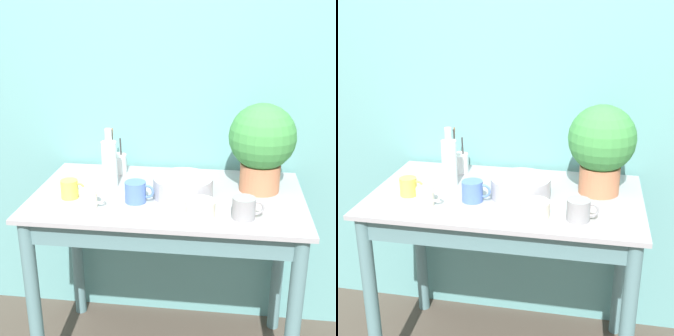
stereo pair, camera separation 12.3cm
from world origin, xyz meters
TOP-DOWN VIEW (x-y plane):
  - wall_back at (0.00, 0.73)m, footprint 6.00×0.05m
  - counter_table at (0.00, 0.31)m, footprint 1.17×0.68m
  - potted_plant at (0.40, 0.43)m, footprint 0.29×0.29m
  - bowl_wash_large at (0.07, 0.33)m, footprint 0.26×0.26m
  - bottle_tall at (-0.27, 0.39)m, footprint 0.07×0.07m
  - mug_blue at (-0.12, 0.24)m, footprint 0.12×0.09m
  - mug_yellow at (-0.41, 0.24)m, footprint 0.11×0.07m
  - mug_grey at (0.32, 0.14)m, footprint 0.12×0.09m
  - mug_cream at (-0.30, 0.16)m, footprint 0.10×0.07m
  - bowl_small_cream at (0.15, 0.14)m, footprint 0.12×0.12m
  - utensil_cup at (-0.28, 0.57)m, footprint 0.09×0.09m

SIDE VIEW (x-z plane):
  - counter_table at x=0.00m, z-range 0.25..1.12m
  - bowl_small_cream at x=0.15m, z-range 0.87..0.94m
  - mug_cream at x=-0.30m, z-range 0.87..0.95m
  - mug_yellow at x=-0.41m, z-range 0.87..0.95m
  - mug_grey at x=0.32m, z-range 0.87..0.96m
  - bowl_wash_large at x=0.07m, z-range 0.87..0.96m
  - mug_blue at x=-0.12m, z-range 0.87..0.96m
  - utensil_cup at x=-0.28m, z-range 0.81..1.03m
  - bottle_tall at x=-0.27m, z-range 0.85..1.12m
  - potted_plant at x=0.40m, z-range 0.90..1.29m
  - wall_back at x=0.00m, z-range 0.00..2.40m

